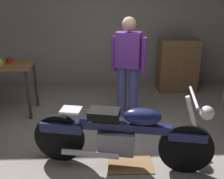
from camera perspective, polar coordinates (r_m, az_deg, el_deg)
The scene contains 8 objects.
ground_plane at distance 3.66m, azimuth -0.08°, elevation -13.63°, with size 12.00×12.00×0.00m, color gray.
back_wall at distance 5.82m, azimuth -1.08°, elevation 16.04°, with size 8.00×0.12×3.10m, color gray.
motorcycle at distance 3.21m, azimuth 2.17°, elevation -9.58°, with size 2.16×0.72×1.00m.
person_standing at distance 4.28m, azimuth 3.52°, elevation 5.47°, with size 0.54×0.33×1.67m.
wooden_dresser at distance 5.73m, azimuth 14.00°, elevation 5.13°, with size 0.80×0.47×1.10m.
drip_tray at distance 3.47m, azimuth 3.84°, elevation -15.76°, with size 0.56×0.40×0.01m, color olive.
mug_yellow_tall at distance 4.64m, azimuth -23.00°, elevation 5.41°, with size 0.11×0.08×0.10m.
mug_red_diner at distance 4.74m, azimuth -21.29°, elevation 5.92°, with size 0.11×0.08×0.09m.
Camera 1 is at (-0.10, -2.99, 2.11)m, focal length 42.32 mm.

